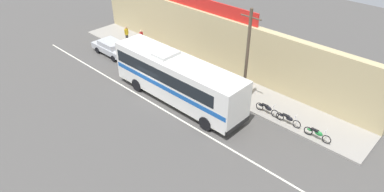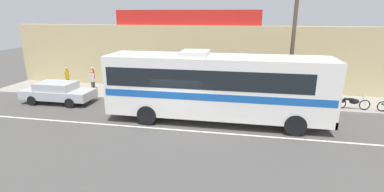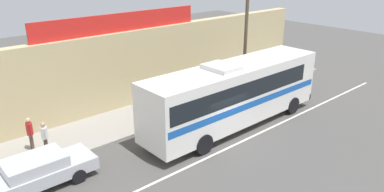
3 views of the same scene
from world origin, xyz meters
name	(u,v)px [view 2 (image 2 of 3)]	position (x,y,z in m)	size (l,w,h in m)	color
ground_plane	(178,124)	(0.00, 0.00, 0.00)	(70.00, 70.00, 0.00)	#4F4C49
sidewalk_slab	(196,96)	(0.00, 5.20, 0.07)	(30.00, 3.60, 0.14)	gray
storefront_facade	(201,58)	(0.00, 7.35, 2.40)	(30.00, 0.70, 4.80)	tan
storefront_billboard	(186,18)	(-1.13, 7.35, 5.35)	(10.86, 0.12, 1.10)	red
road_center_stripe	(175,130)	(0.00, -0.80, 0.00)	(30.00, 0.14, 0.01)	silver
intercity_bus	(215,84)	(1.80, 0.82, 2.07)	(11.61, 2.68, 3.78)	white
parked_car	(58,92)	(-8.57, 2.17, 0.74)	(4.57, 1.86, 1.37)	#B7BABF
utility_pole	(293,43)	(5.95, 3.71, 4.01)	(1.60, 0.22, 7.48)	brown
motorcycle_orange	(352,102)	(9.69, 3.90, 0.57)	(1.94, 0.56, 0.94)	black
motorcycle_red	(321,100)	(7.94, 3.96, 0.57)	(1.94, 0.56, 0.94)	black
pedestrian_far_right	(93,76)	(-7.79, 5.22, 1.14)	(0.30, 0.48, 1.72)	brown
pedestrian_far_left	(67,77)	(-9.59, 4.77, 1.15)	(0.30, 0.48, 1.72)	black
pedestrian_by_curb	(92,80)	(-7.39, 4.44, 1.09)	(0.30, 0.48, 1.63)	brown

